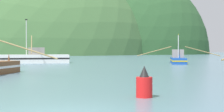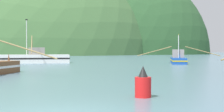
% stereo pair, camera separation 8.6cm
% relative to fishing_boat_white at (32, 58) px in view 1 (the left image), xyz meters
% --- Properties ---
extents(hill_far_right, '(113.98, 91.18, 102.21)m').
position_rel_fishing_boat_white_xyz_m(hill_far_right, '(22.10, 132.66, -0.85)').
color(hill_far_right, '#2D562D').
rests_on(hill_far_right, ground).
extents(hill_mid_right, '(131.84, 105.47, 98.99)m').
position_rel_fishing_boat_white_xyz_m(hill_mid_right, '(-22.84, 115.08, -0.85)').
color(hill_mid_right, '#47703D').
rests_on(hill_mid_right, ground).
extents(fishing_boat_white, '(12.26, 20.12, 7.12)m').
position_rel_fishing_boat_white_xyz_m(fishing_boat_white, '(0.00, 0.00, 0.00)').
color(fishing_boat_white, white).
rests_on(fishing_boat_white, ground).
extents(fishing_boat_blue, '(12.57, 8.34, 4.66)m').
position_rel_fishing_boat_white_xyz_m(fishing_boat_blue, '(23.21, -3.24, -0.15)').
color(fishing_boat_blue, '#19479E').
rests_on(fishing_boat_blue, ground).
extents(channel_buoy, '(0.72, 0.72, 1.40)m').
position_rel_fishing_boat_white_xyz_m(channel_buoy, '(11.27, -39.12, -0.28)').
color(channel_buoy, red).
rests_on(channel_buoy, ground).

